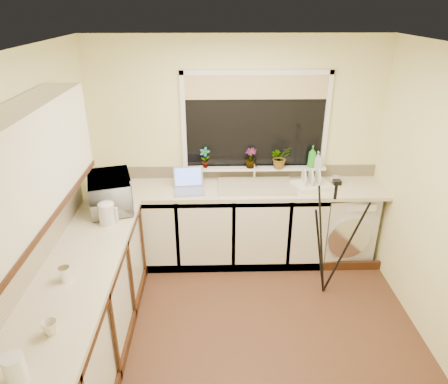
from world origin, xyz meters
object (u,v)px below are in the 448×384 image
(washing_machine, at_px, (342,223))
(microwave, at_px, (111,192))
(glass_jug, at_px, (15,369))
(plant_d, at_px, (280,157))
(cup_back, at_px, (336,180))
(steel_jar, at_px, (65,274))
(plant_a, at_px, (205,158))
(laptop, at_px, (189,184))
(tripod, at_px, (330,239))
(soap_bottle_green, at_px, (312,157))
(kettle, at_px, (107,214))
(soap_bottle_clear, at_px, (318,159))
(dish_rack, at_px, (312,186))
(cup_left, at_px, (50,328))
(plant_c, at_px, (251,158))

(washing_machine, height_order, microwave, microwave)
(glass_jug, bearing_deg, plant_d, 56.02)
(washing_machine, height_order, cup_back, cup_back)
(steel_jar, height_order, plant_a, plant_a)
(laptop, distance_m, tripod, 1.56)
(soap_bottle_green, bearing_deg, microwave, -162.96)
(microwave, bearing_deg, glass_jug, 162.41)
(kettle, distance_m, soap_bottle_clear, 2.34)
(dish_rack, bearing_deg, cup_back, 2.69)
(washing_machine, xyz_separation_m, plant_a, (-1.57, 0.18, 0.75))
(tripod, bearing_deg, plant_a, 160.97)
(laptop, relative_size, tripod, 0.27)
(microwave, relative_size, cup_left, 5.95)
(steel_jar, bearing_deg, laptop, 62.44)
(cup_left, bearing_deg, cup_back, 42.98)
(soap_bottle_green, bearing_deg, laptop, -169.61)
(microwave, bearing_deg, laptop, -77.85)
(cup_back, bearing_deg, plant_d, 167.54)
(dish_rack, xyz_separation_m, glass_jug, (-2.11, -2.42, 0.06))
(laptop, bearing_deg, tripod, -29.14)
(plant_a, xyz_separation_m, soap_bottle_green, (1.19, -0.01, 0.01))
(tripod, distance_m, glass_jug, 2.86)
(kettle, xyz_separation_m, soap_bottle_green, (2.06, 0.96, 0.18))
(kettle, xyz_separation_m, microwave, (-0.03, 0.32, 0.06))
(washing_machine, relative_size, plant_c, 3.71)
(steel_jar, bearing_deg, cup_left, -81.25)
(steel_jar, bearing_deg, dish_rack, 36.06)
(tripod, distance_m, plant_c, 1.24)
(plant_c, xyz_separation_m, plant_d, (0.32, -0.01, 0.01))
(kettle, bearing_deg, plant_d, 29.21)
(laptop, xyz_separation_m, plant_a, (0.17, 0.26, 0.21))
(tripod, height_order, soap_bottle_clear, tripod)
(washing_machine, xyz_separation_m, tripod, (-0.34, -0.69, 0.21))
(glass_jug, height_order, soap_bottle_clear, soap_bottle_clear)
(washing_machine, xyz_separation_m, glass_jug, (-2.52, -2.50, 0.57))
(cup_back, height_order, cup_left, cup_back)
(washing_machine, distance_m, soap_bottle_clear, 0.81)
(soap_bottle_green, relative_size, cup_back, 2.13)
(plant_a, bearing_deg, kettle, -131.68)
(plant_a, distance_m, soap_bottle_clear, 1.26)
(glass_jug, relative_size, plant_a, 0.72)
(plant_c, height_order, plant_d, plant_d)
(plant_d, distance_m, cup_left, 2.90)
(steel_jar, bearing_deg, tripod, 23.26)
(plant_c, bearing_deg, microwave, -155.51)
(laptop, distance_m, microwave, 0.84)
(plant_a, distance_m, plant_c, 0.51)
(glass_jug, relative_size, plant_c, 0.75)
(dish_rack, xyz_separation_m, soap_bottle_green, (0.04, 0.25, 0.24))
(soap_bottle_clear, height_order, cup_left, soap_bottle_clear)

